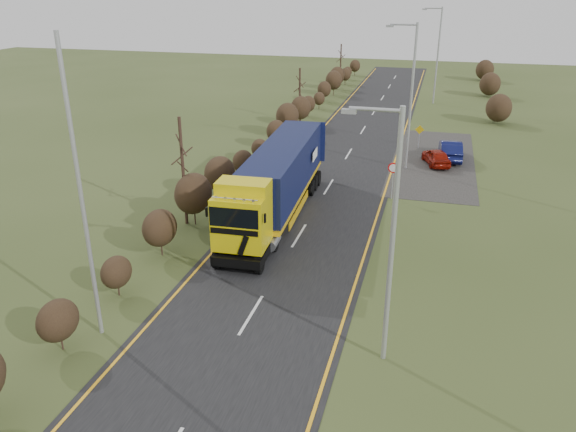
# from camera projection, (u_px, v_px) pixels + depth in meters

# --- Properties ---
(ground) EXTENTS (160.00, 160.00, 0.00)m
(ground) POSITION_uv_depth(u_px,v_px,m) (278.00, 270.00, 26.39)
(ground) COLOR #36441D
(ground) RESTS_ON ground
(road) EXTENTS (8.00, 120.00, 0.02)m
(road) POSITION_uv_depth(u_px,v_px,m) (322.00, 197.00, 35.29)
(road) COLOR black
(road) RESTS_ON ground
(layby) EXTENTS (6.00, 18.00, 0.02)m
(layby) POSITION_uv_depth(u_px,v_px,m) (433.00, 160.00, 42.62)
(layby) COLOR #282624
(layby) RESTS_ON ground
(lane_markings) EXTENTS (7.52, 116.00, 0.01)m
(lane_markings) POSITION_uv_depth(u_px,v_px,m) (321.00, 199.00, 35.01)
(lane_markings) COLOR #F0A616
(lane_markings) RESTS_ON road
(hedgerow) EXTENTS (2.24, 102.04, 6.05)m
(hedgerow) POSITION_uv_depth(u_px,v_px,m) (220.00, 175.00, 34.24)
(hedgerow) COLOR black
(hedgerow) RESTS_ON ground
(lorry) EXTENTS (3.02, 14.80, 4.10)m
(lorry) POSITION_uv_depth(u_px,v_px,m) (278.00, 179.00, 31.43)
(lorry) COLOR black
(lorry) RESTS_ON ground
(car_red_hatchback) EXTENTS (2.43, 3.83, 1.21)m
(car_red_hatchback) POSITION_uv_depth(u_px,v_px,m) (436.00, 157.00, 41.36)
(car_red_hatchback) COLOR maroon
(car_red_hatchback) RESTS_ON ground
(car_blue_sedan) EXTENTS (1.81, 4.52, 1.46)m
(car_blue_sedan) POSITION_uv_depth(u_px,v_px,m) (450.00, 150.00, 42.64)
(car_blue_sedan) COLOR #0B1040
(car_blue_sedan) RESTS_ON ground
(streetlight_near) EXTENTS (1.94, 0.18, 9.11)m
(streetlight_near) POSITION_uv_depth(u_px,v_px,m) (390.00, 230.00, 18.34)
(streetlight_near) COLOR #A4A6A9
(streetlight_near) RESTS_ON ground
(streetlight_mid) EXTENTS (2.14, 0.20, 10.09)m
(streetlight_mid) POSITION_uv_depth(u_px,v_px,m) (410.00, 91.00, 38.68)
(streetlight_mid) COLOR #A4A6A9
(streetlight_mid) RESTS_ON ground
(streetlight_far) EXTENTS (2.15, 0.20, 10.15)m
(streetlight_far) POSITION_uv_depth(u_px,v_px,m) (437.00, 51.00, 60.57)
(streetlight_far) COLOR #A4A6A9
(streetlight_far) RESTS_ON ground
(left_pole) EXTENTS (0.16, 0.16, 11.16)m
(left_pole) POSITION_uv_depth(u_px,v_px,m) (81.00, 198.00, 19.56)
(left_pole) COLOR #A4A6A9
(left_pole) RESTS_ON ground
(speed_sign) EXTENTS (0.65, 0.10, 2.37)m
(speed_sign) POSITION_uv_depth(u_px,v_px,m) (393.00, 174.00, 34.40)
(speed_sign) COLOR #A4A6A9
(speed_sign) RESTS_ON ground
(warning_board) EXTENTS (0.72, 0.11, 1.89)m
(warning_board) POSITION_uv_depth(u_px,v_px,m) (419.00, 134.00, 45.36)
(warning_board) COLOR #A4A6A9
(warning_board) RESTS_ON ground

